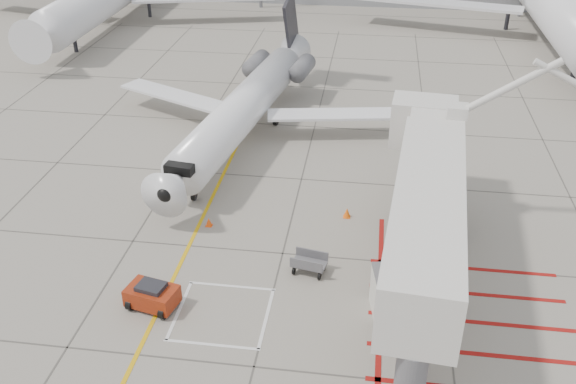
# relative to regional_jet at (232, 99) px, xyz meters

# --- Properties ---
(ground_plane) EXTENTS (260.00, 260.00, 0.00)m
(ground_plane) POSITION_rel_regional_jet_xyz_m (4.94, -15.30, -3.76)
(ground_plane) COLOR gray
(ground_plane) RESTS_ON ground
(regional_jet) EXTENTS (26.67, 31.69, 7.52)m
(regional_jet) POSITION_rel_regional_jet_xyz_m (0.00, 0.00, 0.00)
(regional_jet) COLOR white
(regional_jet) RESTS_ON ground_plane
(jet_bridge) EXTENTS (11.16, 20.65, 7.95)m
(jet_bridge) POSITION_rel_regional_jet_xyz_m (11.62, -14.01, 0.22)
(jet_bridge) COLOR silver
(jet_bridge) RESTS_ON ground_plane
(pushback_tug) EXTENTS (2.50, 1.87, 1.31)m
(pushback_tug) POSITION_rel_regional_jet_xyz_m (-0.29, -16.22, -3.11)
(pushback_tug) COLOR maroon
(pushback_tug) RESTS_ON ground_plane
(baggage_cart) EXTENTS (1.83, 1.35, 1.05)m
(baggage_cart) POSITION_rel_regional_jet_xyz_m (6.45, -12.66, -3.24)
(baggage_cart) COLOR #57565B
(baggage_cart) RESTS_ON ground_plane
(ground_power_unit) EXTENTS (2.90, 1.98, 2.12)m
(ground_power_unit) POSITION_rel_regional_jet_xyz_m (10.89, -14.89, -2.70)
(ground_power_unit) COLOR silver
(ground_power_unit) RESTS_ON ground_plane
(cone_nose) EXTENTS (0.37, 0.37, 0.51)m
(cone_nose) POSITION_rel_regional_jet_xyz_m (0.57, -9.27, -3.51)
(cone_nose) COLOR #F64B0C
(cone_nose) RESTS_ON ground_plane
(cone_side) EXTENTS (0.41, 0.41, 0.57)m
(cone_side) POSITION_rel_regional_jet_xyz_m (7.99, -7.32, -3.48)
(cone_side) COLOR #FF610D
(cone_side) RESTS_ON ground_plane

